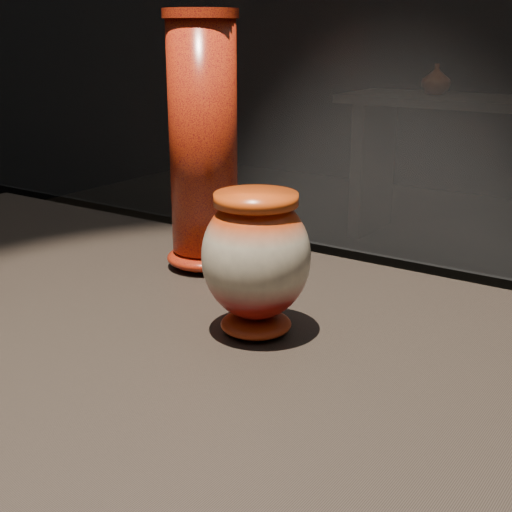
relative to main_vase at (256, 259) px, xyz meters
The scene contains 4 objects.
main_vase is the anchor object (origin of this frame).
tall_vase 0.30m from the main_vase, 141.35° to the left, with size 0.16×0.16×0.41m.
back_shelf 3.58m from the main_vase, 100.09° to the left, with size 2.00×0.60×0.90m.
back_vase_left 3.71m from the main_vase, 107.33° to the left, with size 0.17×0.17×0.18m, color brown.
Camera 1 is at (0.45, -0.65, 1.28)m, focal length 50.00 mm.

